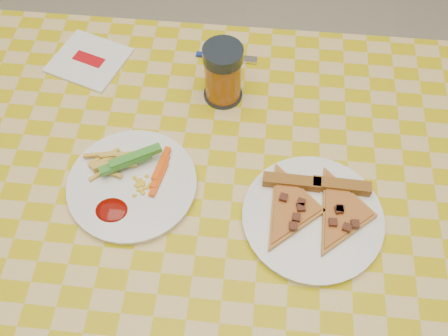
{
  "coord_description": "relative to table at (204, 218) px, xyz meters",
  "views": [
    {
      "loc": [
        0.08,
        -0.41,
        1.53
      ],
      "look_at": [
        0.03,
        0.06,
        0.78
      ],
      "focal_mm": 40.0,
      "sensor_mm": 36.0,
      "label": 1
    }
  ],
  "objects": [
    {
      "name": "ground",
      "position": [
        0.0,
        0.0,
        -0.68
      ],
      "size": [
        8.0,
        8.0,
        0.0
      ],
      "primitive_type": "plane",
      "color": "#C1B69B",
      "rests_on": "ground"
    },
    {
      "name": "table",
      "position": [
        0.0,
        0.0,
        0.0
      ],
      "size": [
        1.28,
        0.88,
        0.76
      ],
      "color": "white",
      "rests_on": "ground"
    },
    {
      "name": "plate_left",
      "position": [
        -0.13,
        0.01,
        0.08
      ],
      "size": [
        0.23,
        0.23,
        0.01
      ],
      "primitive_type": "cylinder",
      "rotation": [
        0.0,
        0.0,
        -0.02
      ],
      "color": "white",
      "rests_on": "table"
    },
    {
      "name": "plate_right",
      "position": [
        0.19,
        -0.02,
        0.08
      ],
      "size": [
        0.28,
        0.28,
        0.01
      ],
      "primitive_type": "cylinder",
      "rotation": [
        0.0,
        0.0,
        0.2
      ],
      "color": "white",
      "rests_on": "table"
    },
    {
      "name": "fries_veggies",
      "position": [
        -0.14,
        0.03,
        0.1
      ],
      "size": [
        0.17,
        0.16,
        0.04
      ],
      "color": "#F2B64D",
      "rests_on": "plate_left"
    },
    {
      "name": "pizza_slices",
      "position": [
        0.19,
        -0.01,
        0.09
      ],
      "size": [
        0.21,
        0.2,
        0.02
      ],
      "color": "#B18436",
      "rests_on": "plate_right"
    },
    {
      "name": "drink_glass",
      "position": [
        0.01,
        0.24,
        0.14
      ],
      "size": [
        0.08,
        0.08,
        0.13
      ],
      "color": "black",
      "rests_on": "table"
    },
    {
      "name": "napkin",
      "position": [
        -0.28,
        0.3,
        0.08
      ],
      "size": [
        0.18,
        0.17,
        0.01
      ],
      "rotation": [
        0.0,
        0.0,
        -0.33
      ],
      "color": "white",
      "rests_on": "table"
    },
    {
      "name": "fork",
      "position": [
        0.01,
        0.34,
        0.08
      ],
      "size": [
        0.13,
        0.02,
        0.01
      ],
      "rotation": [
        0.0,
        0.0,
        -0.04
      ],
      "color": "navy",
      "rests_on": "table"
    }
  ]
}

